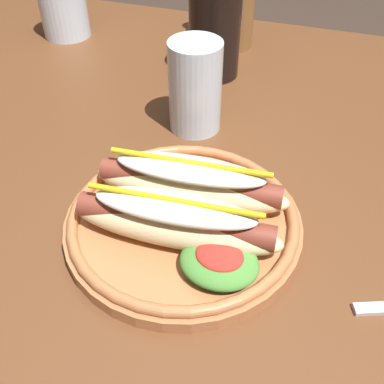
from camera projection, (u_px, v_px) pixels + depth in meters
name	position (u px, v px, depth m)	size (l,w,h in m)	color
dining_table	(186.00, 202.00, 0.67)	(1.37, 0.95, 0.74)	brown
hot_dog_plate	(184.00, 214.00, 0.48)	(0.26, 0.26, 0.08)	#B77042
soda_cup	(214.00, 34.00, 0.72)	(0.08, 0.08, 0.14)	black
water_cup	(63.00, 8.00, 0.85)	(0.09, 0.09, 0.11)	silver
extra_cup	(195.00, 87.00, 0.61)	(0.07, 0.07, 0.13)	silver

